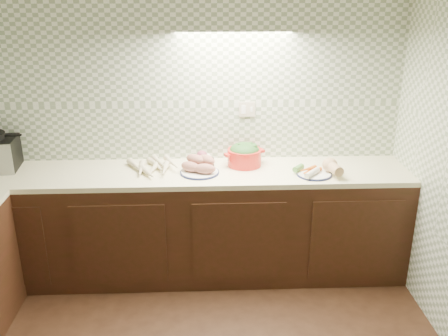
{
  "coord_description": "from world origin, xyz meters",
  "views": [
    {
      "loc": [
        0.19,
        -2.13,
        2.32
      ],
      "look_at": [
        0.34,
        1.25,
        1.02
      ],
      "focal_mm": 40.0,
      "sensor_mm": 36.0,
      "label": 1
    }
  ],
  "objects_px": {
    "parsnip_pile": "(156,169)",
    "sweet_potato_plate": "(200,166)",
    "onion_bowl": "(204,160)",
    "veg_plate": "(321,169)",
    "dutch_oven": "(244,154)"
  },
  "relations": [
    {
      "from": "onion_bowl",
      "to": "dutch_oven",
      "type": "bearing_deg",
      "value": -0.35
    },
    {
      "from": "onion_bowl",
      "to": "dutch_oven",
      "type": "relative_size",
      "value": 0.48
    },
    {
      "from": "parsnip_pile",
      "to": "onion_bowl",
      "type": "distance_m",
      "value": 0.4
    },
    {
      "from": "parsnip_pile",
      "to": "sweet_potato_plate",
      "type": "height_order",
      "value": "sweet_potato_plate"
    },
    {
      "from": "parsnip_pile",
      "to": "veg_plate",
      "type": "relative_size",
      "value": 1.24
    },
    {
      "from": "parsnip_pile",
      "to": "onion_bowl",
      "type": "height_order",
      "value": "onion_bowl"
    },
    {
      "from": "parsnip_pile",
      "to": "veg_plate",
      "type": "xyz_separation_m",
      "value": [
        1.27,
        -0.08,
        0.01
      ]
    },
    {
      "from": "sweet_potato_plate",
      "to": "veg_plate",
      "type": "distance_m",
      "value": 0.93
    },
    {
      "from": "sweet_potato_plate",
      "to": "onion_bowl",
      "type": "xyz_separation_m",
      "value": [
        0.03,
        0.15,
        -0.01
      ]
    },
    {
      "from": "onion_bowl",
      "to": "dutch_oven",
      "type": "distance_m",
      "value": 0.33
    },
    {
      "from": "parsnip_pile",
      "to": "onion_bowl",
      "type": "bearing_deg",
      "value": 21.42
    },
    {
      "from": "sweet_potato_plate",
      "to": "onion_bowl",
      "type": "height_order",
      "value": "sweet_potato_plate"
    },
    {
      "from": "parsnip_pile",
      "to": "veg_plate",
      "type": "bearing_deg",
      "value": -3.39
    },
    {
      "from": "veg_plate",
      "to": "onion_bowl",
      "type": "bearing_deg",
      "value": 166.22
    },
    {
      "from": "parsnip_pile",
      "to": "dutch_oven",
      "type": "height_order",
      "value": "dutch_oven"
    }
  ]
}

